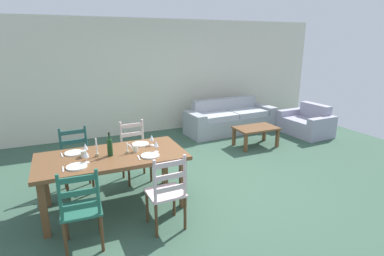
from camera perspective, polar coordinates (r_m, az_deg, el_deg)
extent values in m
cube|color=#355543|center=(4.89, 2.42, -10.76)|extent=(9.60, 9.60, 0.02)
cube|color=beige|center=(7.51, -8.76, 9.40)|extent=(9.60, 0.16, 2.70)
cube|color=brown|center=(4.15, -14.81, -5.22)|extent=(1.90, 0.96, 0.05)
cube|color=brown|center=(3.94, -26.07, -13.65)|extent=(0.08, 0.08, 0.70)
cube|color=brown|center=(4.16, -1.75, -10.23)|extent=(0.08, 0.08, 0.70)
cube|color=brown|center=(4.62, -25.84, -9.18)|extent=(0.08, 0.08, 0.70)
cube|color=brown|center=(4.81, -5.18, -6.53)|extent=(0.08, 0.08, 0.70)
cube|color=#215C4A|center=(3.58, -20.06, -14.17)|extent=(0.44, 0.42, 0.03)
cylinder|color=#4F331E|center=(3.85, -22.57, -16.16)|extent=(0.04, 0.04, 0.43)
cylinder|color=#4F331E|center=(3.84, -17.02, -15.64)|extent=(0.04, 0.04, 0.43)
cylinder|color=#4F331E|center=(3.56, -22.65, -18.98)|extent=(0.04, 0.04, 0.43)
cylinder|color=#4F331E|center=(3.56, -16.57, -18.42)|extent=(0.04, 0.04, 0.43)
cylinder|color=#215C4A|center=(3.32, -23.58, -11.94)|extent=(0.04, 0.04, 0.50)
cylinder|color=#215C4A|center=(3.31, -17.25, -11.34)|extent=(0.04, 0.04, 0.50)
cube|color=#215C4A|center=(3.37, -20.20, -13.62)|extent=(0.38, 0.04, 0.06)
cube|color=#215C4A|center=(3.30, -20.45, -11.35)|extent=(0.38, 0.04, 0.06)
cube|color=#215C4A|center=(3.24, -20.71, -8.98)|extent=(0.38, 0.04, 0.06)
cube|color=beige|center=(3.72, -5.04, -12.00)|extent=(0.43, 0.41, 0.03)
cylinder|color=#4F331E|center=(3.92, -8.41, -14.38)|extent=(0.04, 0.04, 0.43)
cylinder|color=#4F331E|center=(4.02, -3.38, -13.37)|extent=(0.04, 0.04, 0.43)
cylinder|color=#4F331E|center=(3.65, -6.71, -16.88)|extent=(0.04, 0.04, 0.43)
cylinder|color=#4F331E|center=(3.76, -1.32, -15.68)|extent=(0.04, 0.04, 0.43)
cylinder|color=beige|center=(3.40, -6.98, -9.89)|extent=(0.04, 0.04, 0.50)
cylinder|color=beige|center=(3.52, -1.37, -8.85)|extent=(0.04, 0.04, 0.50)
cube|color=beige|center=(3.52, -4.08, -11.29)|extent=(0.38, 0.04, 0.06)
cube|color=beige|center=(3.45, -4.13, -9.07)|extent=(0.38, 0.04, 0.06)
cube|color=beige|center=(3.39, -4.18, -6.78)|extent=(0.38, 0.04, 0.06)
cube|color=#21514C|center=(4.85, -20.77, -6.16)|extent=(0.44, 0.42, 0.03)
cylinder|color=#4F331E|center=(4.80, -18.09, -9.12)|extent=(0.04, 0.04, 0.43)
cylinder|color=#4F331E|center=(4.77, -22.41, -9.73)|extent=(0.04, 0.04, 0.43)
cylinder|color=#4F331E|center=(5.11, -18.74, -7.62)|extent=(0.04, 0.04, 0.43)
cylinder|color=#4F331E|center=(5.08, -22.78, -8.17)|extent=(0.04, 0.04, 0.43)
cylinder|color=#21514C|center=(4.94, -19.25, -2.36)|extent=(0.04, 0.04, 0.50)
cylinder|color=#21514C|center=(4.91, -23.39, -2.91)|extent=(0.04, 0.04, 0.50)
cube|color=#21514C|center=(4.96, -21.16, -4.06)|extent=(0.38, 0.05, 0.06)
cube|color=#21514C|center=(4.91, -21.34, -2.41)|extent=(0.38, 0.05, 0.06)
cube|color=#21514C|center=(4.87, -21.51, -0.74)|extent=(0.38, 0.05, 0.06)
cube|color=beige|center=(4.97, -10.46, -4.81)|extent=(0.45, 0.43, 0.03)
cylinder|color=#4F331E|center=(4.95, -7.72, -7.61)|extent=(0.04, 0.04, 0.43)
cylinder|color=#4F331E|center=(4.86, -11.75, -8.31)|extent=(0.04, 0.04, 0.43)
cylinder|color=#4F331E|center=(5.25, -9.02, -6.26)|extent=(0.04, 0.04, 0.43)
cylinder|color=#4F331E|center=(5.16, -12.83, -6.90)|extent=(0.04, 0.04, 0.43)
cylinder|color=beige|center=(5.09, -9.26, -1.12)|extent=(0.04, 0.04, 0.50)
cylinder|color=beige|center=(4.99, -13.17, -1.68)|extent=(0.04, 0.04, 0.50)
cube|color=beige|center=(5.08, -11.12, -2.80)|extent=(0.38, 0.05, 0.06)
cube|color=beige|center=(5.03, -11.21, -1.18)|extent=(0.38, 0.05, 0.06)
cube|color=beige|center=(4.99, -11.30, 0.47)|extent=(0.38, 0.05, 0.06)
cylinder|color=white|center=(3.87, -20.83, -6.80)|extent=(0.24, 0.24, 0.02)
cube|color=silver|center=(3.87, -23.05, -7.13)|extent=(0.02, 0.17, 0.01)
cylinder|color=white|center=(4.00, -7.85, -5.14)|extent=(0.24, 0.24, 0.02)
cube|color=silver|center=(3.96, -9.94, -5.51)|extent=(0.03, 0.17, 0.01)
cylinder|color=white|center=(4.34, -21.26, -4.39)|extent=(0.24, 0.24, 0.02)
cube|color=silver|center=(4.34, -23.23, -4.68)|extent=(0.03, 0.17, 0.01)
cylinder|color=white|center=(4.45, -9.66, -2.99)|extent=(0.24, 0.24, 0.02)
cube|color=silver|center=(4.42, -11.53, -3.30)|extent=(0.03, 0.17, 0.01)
cylinder|color=#143819|center=(4.08, -15.15, -3.58)|extent=(0.07, 0.07, 0.22)
cylinder|color=#143819|center=(4.04, -15.31, -1.58)|extent=(0.02, 0.02, 0.08)
cylinder|color=black|center=(4.02, -15.36, -0.92)|extent=(0.03, 0.03, 0.02)
cylinder|color=white|center=(3.97, -19.11, -6.15)|extent=(0.06, 0.06, 0.01)
cylinder|color=white|center=(3.95, -19.16, -5.64)|extent=(0.01, 0.01, 0.07)
cone|color=white|center=(3.93, -19.26, -4.59)|extent=(0.06, 0.06, 0.08)
cylinder|color=white|center=(4.14, -6.71, -4.42)|extent=(0.06, 0.06, 0.01)
cylinder|color=white|center=(4.13, -6.73, -3.93)|extent=(0.01, 0.01, 0.07)
cone|color=white|center=(4.10, -6.77, -2.91)|extent=(0.06, 0.06, 0.08)
cylinder|color=white|center=(4.24, -19.24, -4.75)|extent=(0.06, 0.06, 0.01)
cylinder|color=white|center=(4.23, -19.29, -4.27)|extent=(0.01, 0.01, 0.07)
cone|color=white|center=(4.20, -19.38, -3.27)|extent=(0.06, 0.06, 0.08)
cylinder|color=white|center=(4.40, -7.52, -3.20)|extent=(0.06, 0.06, 0.01)
cylinder|color=white|center=(4.39, -7.54, -2.73)|extent=(0.01, 0.01, 0.07)
cone|color=white|center=(4.36, -7.58, -1.77)|extent=(0.06, 0.06, 0.08)
cylinder|color=beige|center=(4.17, -10.56, -3.81)|extent=(0.07, 0.07, 0.09)
cylinder|color=beige|center=(4.16, -19.70, -4.58)|extent=(0.07, 0.07, 0.09)
cylinder|color=#998C66|center=(4.13, -17.36, -4.85)|extent=(0.05, 0.05, 0.04)
cylinder|color=white|center=(4.09, -17.50, -3.23)|extent=(0.02, 0.02, 0.21)
cylinder|color=#998C66|center=(4.13, -12.02, -4.48)|extent=(0.05, 0.05, 0.04)
cylinder|color=white|center=(4.10, -12.08, -3.51)|extent=(0.02, 0.02, 0.11)
cube|color=#9CA0A7|center=(7.64, 7.27, 0.77)|extent=(1.84, 0.90, 0.40)
cube|color=#9CA0A7|center=(7.83, 6.10, 2.70)|extent=(1.81, 0.30, 0.80)
cube|color=#9CA0A7|center=(8.22, 13.20, 2.21)|extent=(0.29, 0.81, 0.58)
cube|color=#9CA0A7|center=(7.10, 0.47, 0.49)|extent=(0.29, 0.81, 0.58)
cube|color=#AFB4BC|center=(7.79, 10.29, 2.92)|extent=(0.90, 0.69, 0.12)
cube|color=#AFB4BC|center=(7.29, 4.63, 2.23)|extent=(0.90, 0.69, 0.12)
cube|color=brown|center=(6.62, 11.93, -0.03)|extent=(0.90, 0.56, 0.04)
cube|color=brown|center=(6.28, 10.05, -2.80)|extent=(0.06, 0.06, 0.38)
cube|color=brown|center=(6.75, 15.73, -1.86)|extent=(0.06, 0.06, 0.38)
cube|color=brown|center=(6.65, 7.87, -1.65)|extent=(0.06, 0.06, 0.38)
cube|color=brown|center=(7.09, 13.40, -0.83)|extent=(0.06, 0.06, 0.38)
cube|color=#A09DB2|center=(7.88, 20.41, 0.28)|extent=(0.84, 0.84, 0.38)
cube|color=#A09DB2|center=(8.06, 21.99, 1.70)|extent=(0.24, 0.81, 0.72)
cube|color=#A09DB2|center=(7.55, 23.14, -0.12)|extent=(0.81, 0.22, 0.52)
cube|color=#A09DB2|center=(8.19, 17.98, 1.58)|extent=(0.81, 0.22, 0.52)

